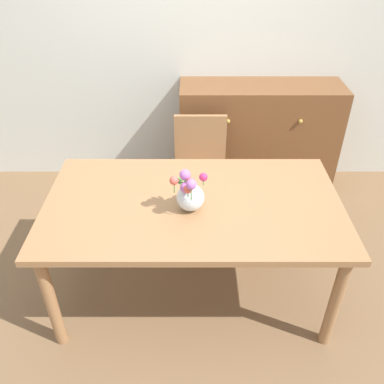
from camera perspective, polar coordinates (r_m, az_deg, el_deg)
The scene contains 6 objects.
ground_plane at distance 2.97m, azimuth 0.31°, elevation -13.36°, with size 12.00×12.00×0.00m, color brown.
back_wall at distance 3.65m, azimuth 0.40°, elevation 22.23°, with size 7.00×0.10×2.80m, color silver.
dining_table at distance 2.49m, azimuth 0.36°, elevation -2.92°, with size 1.80×1.01×0.77m.
chair_far at distance 3.29m, azimuth 1.42°, elevation 3.97°, with size 0.42×0.42×0.90m.
dresser at distance 3.76m, azimuth 9.47°, elevation 7.49°, with size 1.40×0.47×1.00m.
flower_vase at distance 2.32m, azimuth -0.09°, elevation -0.30°, with size 0.22×0.22×0.28m.
Camera 1 is at (-0.01, -1.96, 2.23)m, focal length 37.72 mm.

